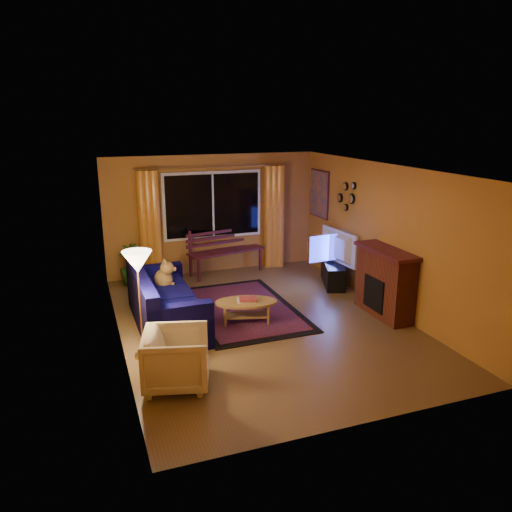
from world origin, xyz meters
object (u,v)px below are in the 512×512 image
object	(u,v)px
bench	(226,262)
armchair	(176,356)
tv_console	(333,274)
sofa	(166,299)
coffee_table	(246,311)
floor_lamp	(140,305)

from	to	relation	value
bench	armchair	distance (m)	4.62
bench	tv_console	world-z (taller)	bench
bench	sofa	world-z (taller)	sofa
coffee_table	tv_console	xyz separation A→B (m)	(2.24, 1.20, 0.04)
bench	floor_lamp	world-z (taller)	floor_lamp
sofa	coffee_table	xyz separation A→B (m)	(1.24, -0.33, -0.27)
floor_lamp	coffee_table	distance (m)	1.96
floor_lamp	coffee_table	size ratio (longest dim) A/B	1.53
bench	armchair	world-z (taller)	armchair
bench	floor_lamp	xyz separation A→B (m)	(-2.20, -3.27, 0.53)
sofa	armchair	world-z (taller)	sofa
coffee_table	tv_console	world-z (taller)	tv_console
bench	tv_console	xyz separation A→B (m)	(1.80, -1.42, -0.02)
sofa	floor_lamp	size ratio (longest dim) A/B	1.44
sofa	armchair	distance (m)	1.93
sofa	floor_lamp	world-z (taller)	floor_lamp
sofa	coffee_table	world-z (taller)	sofa
tv_console	armchair	bearing A→B (deg)	-122.43
sofa	floor_lamp	xyz separation A→B (m)	(-0.52, -0.98, 0.32)
tv_console	bench	bearing A→B (deg)	162.31
bench	tv_console	size ratio (longest dim) A/B	1.54
sofa	floor_lamp	distance (m)	1.15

